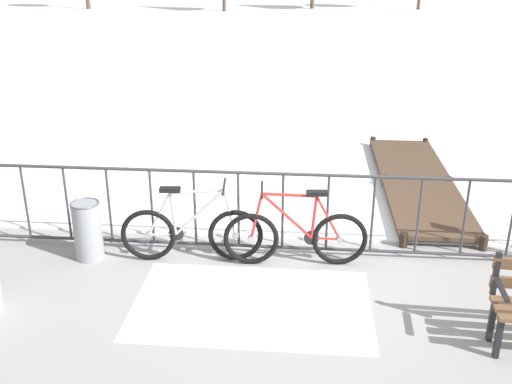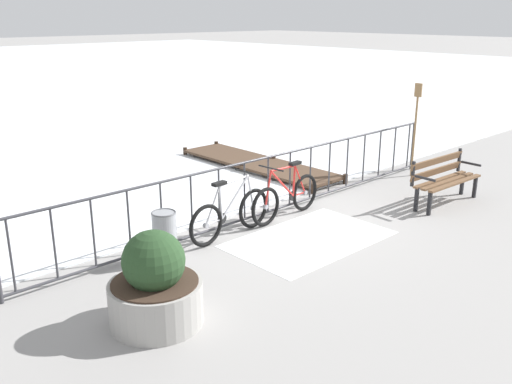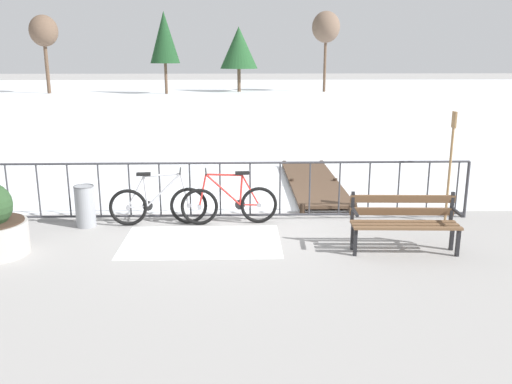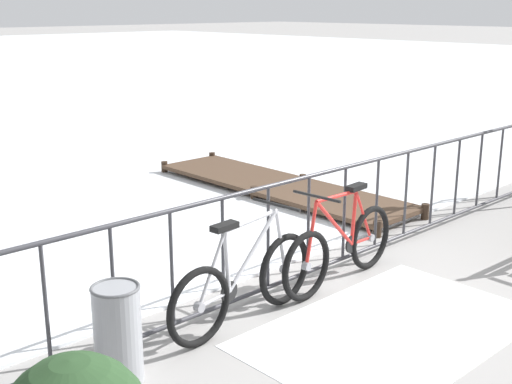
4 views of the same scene
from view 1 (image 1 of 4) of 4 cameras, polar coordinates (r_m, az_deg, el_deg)
ground_plane at (r=7.46m, az=2.50°, el=-5.84°), size 160.00×160.00×0.00m
frozen_pond at (r=35.17m, az=4.84°, el=16.24°), size 80.00×56.00×0.03m
snow_patch at (r=6.44m, az=-0.41°, el=-10.68°), size 2.52×1.58×0.01m
railing_fence at (r=7.22m, az=2.58°, el=-1.91°), size 9.06×0.06×1.07m
bicycle_near_railing at (r=7.05m, az=3.84°, el=-4.26°), size 1.71×0.52×0.97m
bicycle_second at (r=7.18m, az=-6.21°, el=-3.86°), size 1.71×0.52×0.97m
trash_bin at (r=7.47m, az=-15.84°, el=-3.52°), size 0.35×0.35×0.73m
wooden_dock at (r=9.77m, az=15.16°, el=1.05°), size 1.10×4.30×0.20m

